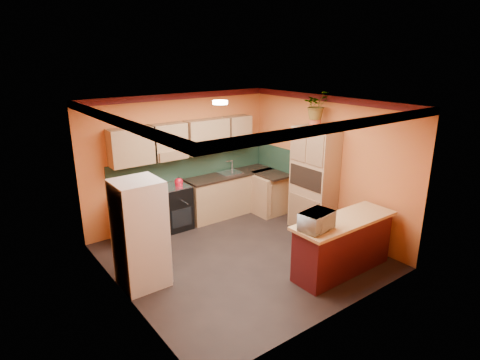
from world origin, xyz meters
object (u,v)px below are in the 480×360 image
object	(u,v)px
microwave	(317,221)
pantry	(314,180)
base_cabinets_back	(201,201)
breakfast_bar	(343,247)
fridge	(140,234)
stove	(174,207)

from	to	relation	value
microwave	pantry	bearing A→B (deg)	35.96
base_cabinets_back	microwave	size ratio (longest dim) A/B	7.10
pantry	microwave	distance (m)	2.07
base_cabinets_back	pantry	world-z (taller)	pantry
base_cabinets_back	pantry	bearing A→B (deg)	-47.60
breakfast_bar	microwave	xyz separation A→B (m)	(-0.67, 0.00, 0.63)
fridge	microwave	size ratio (longest dim) A/B	3.31
stove	breakfast_bar	xyz separation A→B (m)	(1.40, -3.18, -0.02)
base_cabinets_back	fridge	bearing A→B (deg)	-141.99
base_cabinets_back	pantry	distance (m)	2.42
stove	fridge	size ratio (longest dim) A/B	0.54
microwave	stove	bearing A→B (deg)	94.36
base_cabinets_back	fridge	xyz separation A→B (m)	(-2.02, -1.58, 0.41)
base_cabinets_back	breakfast_bar	bearing A→B (deg)	-76.38
stove	pantry	distance (m)	2.87
pantry	breakfast_bar	world-z (taller)	pantry
breakfast_bar	microwave	size ratio (longest dim) A/B	3.50
stove	base_cabinets_back	bearing A→B (deg)	0.00
stove	breakfast_bar	distance (m)	3.47
base_cabinets_back	microwave	distance (m)	3.25
base_cabinets_back	stove	bearing A→B (deg)	-180.00
breakfast_bar	fridge	bearing A→B (deg)	150.14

